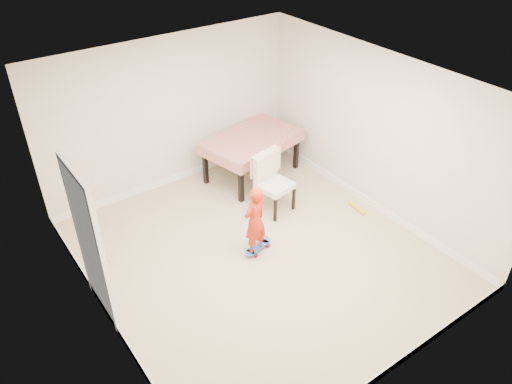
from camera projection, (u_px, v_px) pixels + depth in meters
ground at (258, 254)px, 7.30m from camera, size 5.00×5.00×0.00m
ceiling at (259, 88)px, 5.86m from camera, size 4.50×5.00×0.04m
wall_back at (171, 114)px, 8.24m from camera, size 4.50×0.04×2.60m
wall_front at (406, 290)px, 4.90m from camera, size 4.50×0.04×2.60m
wall_left at (95, 243)px, 5.50m from camera, size 0.04×5.00×2.60m
wall_right at (376, 134)px, 7.65m from camera, size 0.04×5.00×2.60m
door at (91, 247)px, 5.86m from camera, size 0.11×0.94×2.11m
baseboard_back at (177, 177)px, 8.94m from camera, size 4.50×0.02×0.12m
baseboard_front at (388, 370)px, 5.59m from camera, size 4.50×0.02×0.12m
baseboard_left at (112, 320)px, 6.18m from camera, size 0.02×5.00×0.12m
baseboard_right at (367, 200)px, 8.35m from camera, size 0.02×5.00×0.12m
dining_table at (252, 156)px, 8.90m from camera, size 1.86×1.39×0.79m
dining_chair at (275, 184)px, 7.95m from camera, size 0.65×0.71×1.00m
skateboard at (258, 248)px, 7.35m from camera, size 0.55×0.32×0.08m
child at (255, 223)px, 7.03m from camera, size 0.45×0.34×1.09m
foam_toy at (357, 208)px, 8.21m from camera, size 0.11×0.40×0.06m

